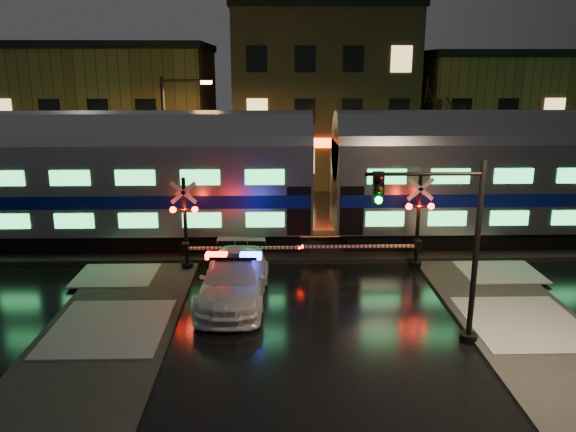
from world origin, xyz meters
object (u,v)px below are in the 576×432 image
object	(u,v)px
police_car	(234,279)
crossing_signal_left	(195,233)
traffic_light	(447,250)
crossing_signal_right	(409,231)
streetlight	(170,142)

from	to	relation	value
police_car	crossing_signal_left	distance (m)	3.58
police_car	traffic_light	size ratio (longest dim) A/B	1.02
crossing_signal_right	streetlight	world-z (taller)	streetlight
crossing_signal_right	traffic_light	world-z (taller)	traffic_light
police_car	crossing_signal_left	size ratio (longest dim) A/B	1.04
traffic_light	crossing_signal_right	bearing A→B (deg)	84.80
crossing_signal_left	traffic_light	xyz separation A→B (m)	(8.05, -6.31, 1.34)
crossing_signal_left	streetlight	xyz separation A→B (m)	(-2.00, 6.70, 2.75)
crossing_signal_right	streetlight	distance (m)	12.76
police_car	streetlight	xyz separation A→B (m)	(-3.75, 9.73, 3.52)
streetlight	crossing_signal_right	bearing A→B (deg)	-32.48
traffic_light	streetlight	size ratio (longest dim) A/B	0.73
police_car	crossing_signal_left	bearing A→B (deg)	122.72
crossing_signal_left	traffic_light	world-z (taller)	traffic_light
streetlight	crossing_signal_left	bearing A→B (deg)	-73.39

